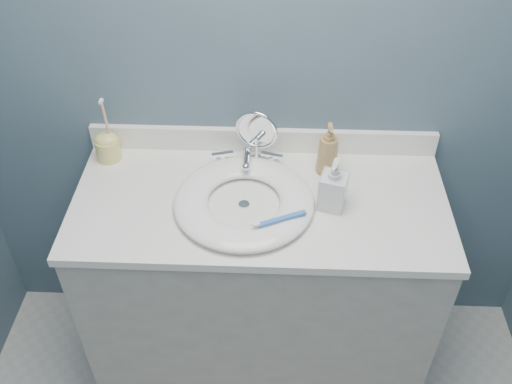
{
  "coord_description": "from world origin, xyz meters",
  "views": [
    {
      "loc": [
        0.04,
        -0.38,
        2.13
      ],
      "look_at": [
        -0.01,
        0.94,
        0.94
      ],
      "focal_mm": 40.0,
      "sensor_mm": 36.0,
      "label": 1
    }
  ],
  "objects_px": {
    "makeup_mirror": "(257,136)",
    "soap_bottle_amber": "(328,149)",
    "soap_bottle_clear": "(334,184)",
    "toothbrush_holder": "(108,145)"
  },
  "relations": [
    {
      "from": "toothbrush_holder",
      "to": "soap_bottle_amber",
      "type": "bearing_deg",
      "value": -3.22
    },
    {
      "from": "makeup_mirror",
      "to": "soap_bottle_clear",
      "type": "bearing_deg",
      "value": -24.25
    },
    {
      "from": "soap_bottle_amber",
      "to": "toothbrush_holder",
      "type": "xyz_separation_m",
      "value": [
        -0.76,
        0.04,
        -0.04
      ]
    },
    {
      "from": "makeup_mirror",
      "to": "toothbrush_holder",
      "type": "height_order",
      "value": "toothbrush_holder"
    },
    {
      "from": "soap_bottle_clear",
      "to": "soap_bottle_amber",
      "type": "bearing_deg",
      "value": 109.38
    },
    {
      "from": "soap_bottle_amber",
      "to": "soap_bottle_clear",
      "type": "distance_m",
      "value": 0.17
    },
    {
      "from": "soap_bottle_clear",
      "to": "toothbrush_holder",
      "type": "bearing_deg",
      "value": -178.95
    },
    {
      "from": "makeup_mirror",
      "to": "soap_bottle_amber",
      "type": "distance_m",
      "value": 0.24
    },
    {
      "from": "soap_bottle_clear",
      "to": "makeup_mirror",
      "type": "bearing_deg",
      "value": 157.57
    },
    {
      "from": "toothbrush_holder",
      "to": "makeup_mirror",
      "type": "bearing_deg",
      "value": -1.35
    }
  ]
}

